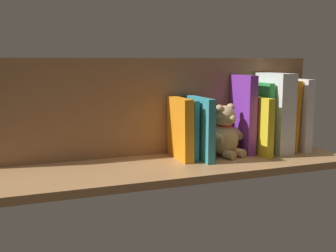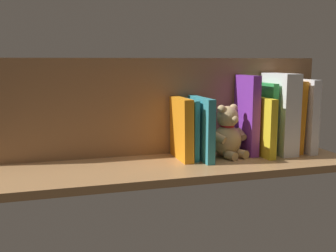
# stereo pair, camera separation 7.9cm
# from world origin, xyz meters

# --- Properties ---
(ground_plane) EXTENTS (1.12, 0.31, 0.02)m
(ground_plane) POSITION_xyz_m (0.00, 0.00, -0.01)
(ground_plane) COLOR #A87A4C
(shelf_back_panel) EXTENTS (1.12, 0.02, 0.31)m
(shelf_back_panel) POSITION_xyz_m (0.00, -0.13, 0.15)
(shelf_back_panel) COLOR #8C6340
(shelf_back_panel) RESTS_ON ground_plane
(book_0) EXTENTS (0.03, 0.16, 0.24)m
(book_0) POSITION_xyz_m (-0.47, -0.04, 0.12)
(book_0) COLOR silver
(book_0) RESTS_ON ground_plane
(book_1) EXTENTS (0.03, 0.14, 0.23)m
(book_1) POSITION_xyz_m (-0.44, -0.05, 0.12)
(book_1) COLOR orange
(book_1) RESTS_ON ground_plane
(dictionary_thick_white) EXTENTS (0.06, 0.16, 0.26)m
(dictionary_thick_white) POSITION_xyz_m (-0.39, -0.04, 0.13)
(dictionary_thick_white) COLOR white
(dictionary_thick_white) RESTS_ON ground_plane
(book_2) EXTENTS (0.02, 0.13, 0.23)m
(book_2) POSITION_xyz_m (-0.34, -0.05, 0.11)
(book_2) COLOR green
(book_2) RESTS_ON ground_plane
(book_3) EXTENTS (0.02, 0.18, 0.18)m
(book_3) POSITION_xyz_m (-0.31, -0.03, 0.09)
(book_3) COLOR yellow
(book_3) RESTS_ON ground_plane
(book_4) EXTENTS (0.03, 0.13, 0.25)m
(book_4) POSITION_xyz_m (-0.28, -0.06, 0.13)
(book_4) COLOR purple
(book_4) RESTS_ON ground_plane
(teddy_bear) EXTENTS (0.13, 0.12, 0.16)m
(teddy_bear) POSITION_xyz_m (-0.20, -0.03, 0.07)
(teddy_bear) COLOR tan
(teddy_bear) RESTS_ON ground_plane
(book_5) EXTENTS (0.02, 0.18, 0.19)m
(book_5) POSITION_xyz_m (-0.11, -0.03, 0.09)
(book_5) COLOR teal
(book_5) RESTS_ON ground_plane
(book_6) EXTENTS (0.02, 0.13, 0.18)m
(book_6) POSITION_xyz_m (-0.09, -0.05, 0.09)
(book_6) COLOR teal
(book_6) RESTS_ON ground_plane
(book_7) EXTENTS (0.03, 0.15, 0.19)m
(book_7) POSITION_xyz_m (-0.06, -0.05, 0.09)
(book_7) COLOR orange
(book_7) RESTS_ON ground_plane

